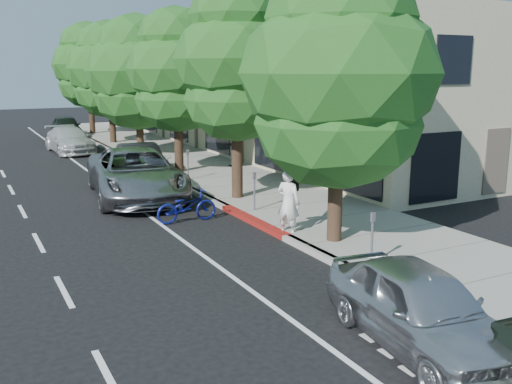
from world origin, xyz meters
TOP-DOWN VIEW (x-y plane):
  - ground at (0.00, 0.00)m, footprint 120.00×120.00m
  - sidewalk at (2.30, 8.00)m, footprint 4.60×56.00m
  - curb at (0.00, 8.00)m, footprint 0.30×56.00m
  - curb_red_segment at (0.00, 1.00)m, footprint 0.32×4.00m
  - storefront_building at (9.60, 18.00)m, footprint 10.00×36.00m
  - street_tree_0 at (0.90, -2.00)m, footprint 5.21×5.21m
  - street_tree_1 at (0.90, 4.00)m, footprint 4.40×4.40m
  - street_tree_2 at (0.90, 10.00)m, footprint 4.42×4.42m
  - street_tree_3 at (0.90, 16.00)m, footprint 5.52×5.52m
  - street_tree_4 at (0.90, 22.00)m, footprint 5.29×5.29m
  - street_tree_5 at (0.90, 28.00)m, footprint 5.12×5.12m
  - cyclist at (0.25, -0.65)m, footprint 0.76×0.85m
  - bicycle at (-1.77, 2.13)m, footprint 1.94×0.69m
  - silver_suv at (-2.20, 6.18)m, footprint 3.85×6.93m
  - dark_sedan at (-0.79, 10.28)m, footprint 1.79×4.50m
  - white_pickup at (-2.20, 19.58)m, footprint 2.31×5.07m
  - dark_suv_far at (-1.12, 26.88)m, footprint 2.09×4.63m
  - near_car_a at (-1.23, -7.47)m, footprint 2.30×4.48m
  - pedestrian at (3.71, 10.14)m, footprint 0.99×0.80m

SIDE VIEW (x-z plane):
  - ground at x=0.00m, z-range 0.00..0.00m
  - sidewalk at x=2.30m, z-range 0.00..0.15m
  - curb at x=0.00m, z-range 0.00..0.15m
  - curb_red_segment at x=0.00m, z-range 0.00..0.15m
  - bicycle at x=-1.77m, z-range 0.00..1.02m
  - white_pickup at x=-2.20m, z-range 0.00..1.44m
  - dark_sedan at x=-0.79m, z-range 0.00..1.45m
  - near_car_a at x=-1.23m, z-range 0.00..1.46m
  - dark_suv_far at x=-1.12m, z-range 0.00..1.54m
  - silver_suv at x=-2.20m, z-range 0.00..1.83m
  - cyclist at x=0.25m, z-range 0.00..1.96m
  - pedestrian at x=3.71m, z-range 0.15..2.09m
  - storefront_building at x=9.60m, z-range 0.00..7.00m
  - street_tree_0 at x=0.90m, z-range 0.74..8.23m
  - street_tree_3 at x=0.90m, z-range 0.70..8.30m
  - street_tree_2 at x=0.90m, z-range 0.89..8.29m
  - street_tree_4 at x=0.90m, z-range 0.77..8.46m
  - street_tree_5 at x=0.90m, z-range 0.89..8.91m
  - street_tree_1 at x=0.90m, z-range 1.00..8.81m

